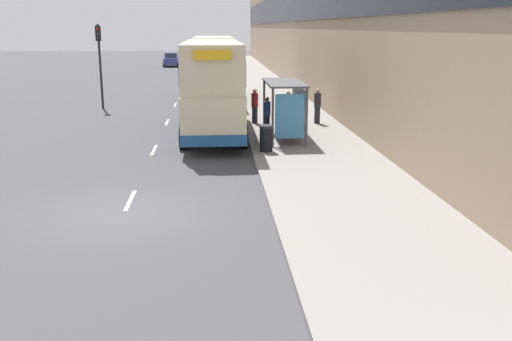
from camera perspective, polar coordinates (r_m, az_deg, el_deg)
ground_plane at (r=16.07m, az=-13.02°, el=-4.17°), size 220.00×220.00×0.00m
pavement at (r=53.95m, az=-0.00°, el=8.98°), size 5.00×93.00×0.14m
lane_mark_0 at (r=17.17m, az=-12.45°, el=-2.93°), size 0.12×2.00×0.01m
lane_mark_1 at (r=23.97m, az=-10.16°, el=2.03°), size 0.12×2.00×0.01m
lane_mark_2 at (r=30.90m, az=-8.88°, el=4.79°), size 0.12×2.00×0.01m
lane_mark_3 at (r=37.89m, az=-8.07°, el=6.53°), size 0.12×2.00×0.01m
lane_mark_4 at (r=44.90m, az=-7.50°, el=7.73°), size 0.12×2.00×0.01m
lane_mark_5 at (r=51.94m, az=-7.09°, el=8.60°), size 0.12×2.00×0.01m
lane_mark_6 at (r=58.98m, az=-6.78°, el=9.26°), size 0.12×2.00×0.01m
lane_mark_7 at (r=66.03m, az=-6.53°, el=9.79°), size 0.12×2.00×0.01m
bus_shelter at (r=25.05m, az=3.30°, el=7.09°), size 1.60×4.20×2.48m
double_decker_bus_near at (r=26.98m, az=-4.34°, el=8.45°), size 2.85×10.91×4.30m
double_decker_bus_ahead at (r=39.22m, az=-4.26°, el=10.23°), size 2.85×10.25×4.30m
car_0 at (r=75.39m, az=-8.47°, el=10.91°), size 1.94×4.24×1.72m
pedestrian_at_shelter at (r=29.75m, az=3.24°, el=6.44°), size 0.32×0.32×1.62m
pedestrian_1 at (r=29.42m, az=6.16°, el=6.46°), size 0.35×0.35×1.77m
pedestrian_2 at (r=26.32m, az=1.09°, el=5.57°), size 0.34×0.34×1.72m
pedestrian_3 at (r=28.57m, az=4.05°, el=6.20°), size 0.34×0.34×1.70m
pedestrian_4 at (r=29.34m, az=-0.13°, el=6.51°), size 0.35×0.35×1.77m
litter_bin at (r=22.63m, az=1.02°, el=3.25°), size 0.55×0.55×1.05m
traffic_light_far_kerb at (r=36.74m, az=-15.39°, el=11.30°), size 0.30×0.32×5.12m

